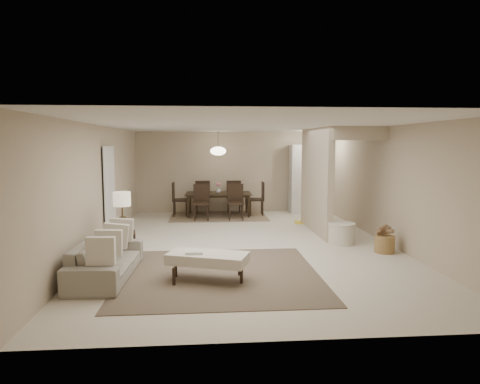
{
  "coord_description": "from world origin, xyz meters",
  "views": [
    {
      "loc": [
        -0.86,
        -8.86,
        2.12
      ],
      "look_at": [
        -0.09,
        0.65,
        1.05
      ],
      "focal_mm": 32.0,
      "sensor_mm": 36.0,
      "label": 1
    }
  ],
  "objects": [
    {
      "name": "side_table",
      "position": [
        -2.4,
        -0.94,
        0.24
      ],
      "size": [
        0.52,
        0.52,
        0.49
      ],
      "primitive_type": "cube",
      "rotation": [
        0.0,
        0.0,
        0.18
      ],
      "color": "black",
      "rests_on": "floor"
    },
    {
      "name": "dining_table",
      "position": [
        -0.49,
        3.7,
        0.34
      ],
      "size": [
        1.95,
        1.12,
        0.68
      ],
      "primitive_type": "imported",
      "rotation": [
        0.0,
        0.0,
        -0.02
      ],
      "color": "black",
      "rests_on": "dining_rug"
    },
    {
      "name": "flush_light",
      "position": [
        2.3,
        3.2,
        2.46
      ],
      "size": [
        0.44,
        0.44,
        0.05
      ],
      "primitive_type": "cylinder",
      "color": "white",
      "rests_on": "ceiling"
    },
    {
      "name": "living_rug",
      "position": [
        -0.64,
        -2.07,
        0.01
      ],
      "size": [
        3.2,
        3.2,
        0.01
      ],
      "primitive_type": "cube",
      "color": "brown",
      "rests_on": "floor"
    },
    {
      "name": "ottoman_bench",
      "position": [
        -0.84,
        -2.37,
        0.35
      ],
      "size": [
        1.34,
        0.94,
        0.44
      ],
      "rotation": [
        0.0,
        0.0,
        -0.34
      ],
      "color": "beige",
      "rests_on": "living_rug"
    },
    {
      "name": "table_lamp",
      "position": [
        -2.4,
        -0.94,
        1.05
      ],
      "size": [
        0.32,
        0.32,
        0.76
      ],
      "color": "#49361F",
      "rests_on": "side_table"
    },
    {
      "name": "back_wall",
      "position": [
        0.0,
        4.5,
        1.25
      ],
      "size": [
        6.0,
        0.0,
        6.0
      ],
      "primitive_type": "plane",
      "rotation": [
        1.57,
        0.0,
        0.0
      ],
      "color": "#BFAC91",
      "rests_on": "floor"
    },
    {
      "name": "partition",
      "position": [
        1.8,
        1.25,
        1.25
      ],
      "size": [
        0.15,
        2.5,
        2.5
      ],
      "primitive_type": "cube",
      "color": "#BFAC91",
      "rests_on": "floor"
    },
    {
      "name": "floor",
      "position": [
        0.0,
        0.0,
        0.0
      ],
      "size": [
        9.0,
        9.0,
        0.0
      ],
      "primitive_type": "plane",
      "color": "beige",
      "rests_on": "ground"
    },
    {
      "name": "left_wall",
      "position": [
        -3.0,
        0.0,
        1.25
      ],
      "size": [
        0.0,
        9.0,
        9.0
      ],
      "primitive_type": "plane",
      "rotation": [
        1.57,
        0.0,
        1.57
      ],
      "color": "#BFAC91",
      "rests_on": "floor"
    },
    {
      "name": "dining_chairs",
      "position": [
        -0.49,
        3.7,
        0.5
      ],
      "size": [
        2.7,
        1.97,
        1.0
      ],
      "color": "black",
      "rests_on": "dining_rug"
    },
    {
      "name": "sofa",
      "position": [
        -2.45,
        -2.07,
        0.3
      ],
      "size": [
        2.05,
        0.87,
        0.59
      ],
      "primitive_type": "imported",
      "rotation": [
        0.0,
        0.0,
        1.53
      ],
      "color": "gray",
      "rests_on": "floor"
    },
    {
      "name": "ceiling",
      "position": [
        0.0,
        0.0,
        2.5
      ],
      "size": [
        9.0,
        9.0,
        0.0
      ],
      "primitive_type": "plane",
      "rotation": [
        3.14,
        0.0,
        0.0
      ],
      "color": "white",
      "rests_on": "back_wall"
    },
    {
      "name": "round_pouf",
      "position": [
        2.02,
        -0.1,
        0.22
      ],
      "size": [
        0.57,
        0.57,
        0.44
      ],
      "primitive_type": "cylinder",
      "color": "beige",
      "rests_on": "floor"
    },
    {
      "name": "doorway",
      "position": [
        -2.97,
        0.6,
        1.02
      ],
      "size": [
        0.04,
        0.9,
        2.04
      ],
      "primitive_type": "cube",
      "color": "black",
      "rests_on": "floor"
    },
    {
      "name": "yellow_mat",
      "position": [
        1.94,
        2.39,
        0.01
      ],
      "size": [
        0.85,
        0.58,
        0.01
      ],
      "primitive_type": "cube",
      "rotation": [
        0.0,
        0.0,
        -0.12
      ],
      "color": "yellow",
      "rests_on": "floor"
    },
    {
      "name": "pantry_cabinet",
      "position": [
        2.35,
        4.15,
        1.05
      ],
      "size": [
        1.2,
        0.55,
        2.1
      ],
      "primitive_type": "cube",
      "color": "silver",
      "rests_on": "floor"
    },
    {
      "name": "wicker_basket",
      "position": [
        2.63,
        -0.9,
        0.17
      ],
      "size": [
        0.44,
        0.44,
        0.33
      ],
      "primitive_type": "cylinder",
      "rotation": [
        0.0,
        0.0,
        0.15
      ],
      "color": "brown",
      "rests_on": "floor"
    },
    {
      "name": "vase",
      "position": [
        -0.49,
        3.7,
        0.75
      ],
      "size": [
        0.18,
        0.18,
        0.15
      ],
      "primitive_type": "imported",
      "rotation": [
        0.0,
        0.0,
        0.28
      ],
      "color": "silver",
      "rests_on": "dining_table"
    },
    {
      "name": "pendant_light",
      "position": [
        -0.49,
        3.7,
        1.92
      ],
      "size": [
        0.46,
        0.46,
        0.71
      ],
      "color": "#49361F",
      "rests_on": "ceiling"
    },
    {
      "name": "dining_rug",
      "position": [
        -0.49,
        3.7,
        0.01
      ],
      "size": [
        2.8,
        2.1,
        0.01
      ],
      "primitive_type": "cube",
      "color": "#897255",
      "rests_on": "floor"
    },
    {
      "name": "right_wall",
      "position": [
        3.0,
        0.0,
        1.25
      ],
      "size": [
        0.0,
        9.0,
        9.0
      ],
      "primitive_type": "plane",
      "rotation": [
        1.57,
        0.0,
        -1.57
      ],
      "color": "#BFAC91",
      "rests_on": "floor"
    }
  ]
}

